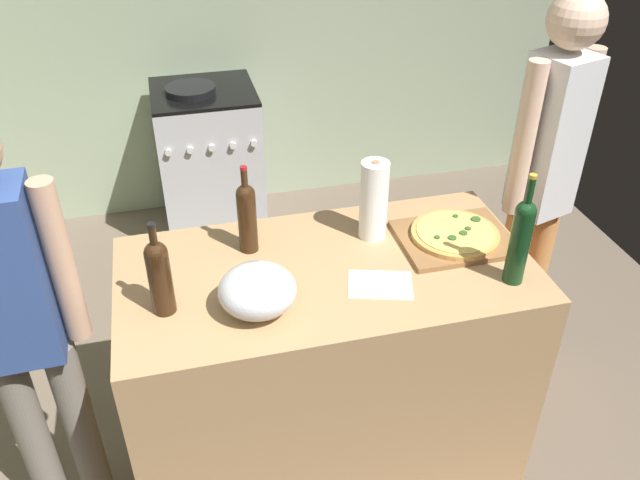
% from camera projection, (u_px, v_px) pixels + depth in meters
% --- Properties ---
extents(ground_plane, '(4.49, 3.52, 0.02)m').
position_uv_depth(ground_plane, '(263.00, 345.00, 3.28)').
color(ground_plane, '#6B5B4C').
extents(counter, '(1.43, 0.74, 0.92)m').
position_uv_depth(counter, '(326.00, 365.00, 2.51)').
color(counter, tan).
rests_on(counter, ground_plane).
extents(cutting_board, '(0.40, 0.32, 0.02)m').
position_uv_depth(cutting_board, '(454.00, 239.00, 2.38)').
color(cutting_board, olive).
rests_on(cutting_board, counter).
extents(pizza, '(0.32, 0.32, 0.03)m').
position_uv_depth(pizza, '(455.00, 234.00, 2.37)').
color(pizza, tan).
rests_on(pizza, cutting_board).
extents(mixing_bowl, '(0.24, 0.24, 0.15)m').
position_uv_depth(mixing_bowl, '(257.00, 291.00, 2.02)').
color(mixing_bowl, '#B2B2B7').
rests_on(mixing_bowl, counter).
extents(paper_towel_roll, '(0.10, 0.10, 0.30)m').
position_uv_depth(paper_towel_roll, '(374.00, 200.00, 2.33)').
color(paper_towel_roll, white).
rests_on(paper_towel_roll, counter).
extents(wine_bottle_dark, '(0.07, 0.07, 0.32)m').
position_uv_depth(wine_bottle_dark, '(159.00, 274.00, 1.98)').
color(wine_bottle_dark, '#331E0F').
rests_on(wine_bottle_dark, counter).
extents(wine_bottle_amber, '(0.07, 0.07, 0.33)m').
position_uv_depth(wine_bottle_amber, '(247.00, 215.00, 2.26)').
color(wine_bottle_amber, '#331E0F').
rests_on(wine_bottle_amber, counter).
extents(wine_bottle_clear, '(0.07, 0.07, 0.40)m').
position_uv_depth(wine_bottle_clear, '(520.00, 238.00, 2.10)').
color(wine_bottle_clear, '#143819').
rests_on(wine_bottle_clear, counter).
extents(recipe_sheet, '(0.24, 0.20, 0.00)m').
position_uv_depth(recipe_sheet, '(380.00, 285.00, 2.17)').
color(recipe_sheet, white).
rests_on(recipe_sheet, counter).
extents(stove, '(0.57, 0.58, 0.95)m').
position_uv_depth(stove, '(210.00, 163.00, 3.88)').
color(stove, '#B7B7BC').
rests_on(stove, ground_plane).
extents(person_in_stripes, '(0.40, 0.21, 1.59)m').
position_uv_depth(person_in_stripes, '(20.00, 320.00, 2.03)').
color(person_in_stripes, slate).
rests_on(person_in_stripes, ground_plane).
extents(person_in_red, '(0.35, 0.25, 1.72)m').
position_uv_depth(person_in_red, '(542.00, 179.00, 2.62)').
color(person_in_red, '#D88C4C').
rests_on(person_in_red, ground_plane).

